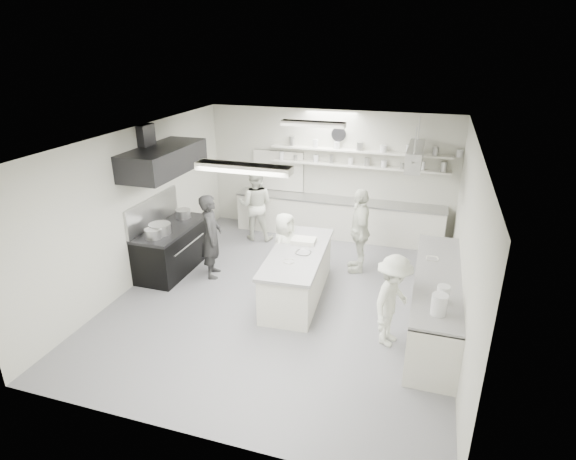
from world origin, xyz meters
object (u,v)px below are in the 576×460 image
(right_counter, at_px, (435,303))
(cook_back, at_px, (256,205))
(cook_stove, at_px, (211,236))
(stove, at_px, (172,249))
(prep_island, at_px, (297,275))
(back_counter, at_px, (337,218))

(right_counter, relative_size, cook_back, 1.91)
(cook_stove, bearing_deg, stove, 72.06)
(stove, relative_size, cook_stove, 1.04)
(prep_island, bearing_deg, right_counter, -11.26)
(stove, relative_size, cook_back, 1.04)
(prep_island, distance_m, cook_stove, 1.94)
(back_counter, xyz_separation_m, prep_island, (-0.12, -3.07, -0.03))
(cook_stove, distance_m, cook_back, 2.05)
(right_counter, relative_size, prep_island, 1.41)
(cook_stove, bearing_deg, prep_island, -116.70)
(prep_island, height_order, cook_stove, cook_stove)
(back_counter, relative_size, prep_island, 2.13)
(stove, distance_m, cook_stove, 1.00)
(right_counter, xyz_separation_m, cook_back, (-4.18, 2.65, 0.39))
(back_counter, bearing_deg, prep_island, -92.17)
(stove, relative_size, back_counter, 0.36)
(stove, xyz_separation_m, cook_stove, (0.91, 0.01, 0.41))
(stove, xyz_separation_m, right_counter, (5.25, -0.60, 0.02))
(right_counter, bearing_deg, cook_stove, 172.03)
(right_counter, xyz_separation_m, cook_stove, (-4.34, 0.61, 0.39))
(back_counter, distance_m, cook_back, 2.02)
(stove, height_order, cook_back, cook_back)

